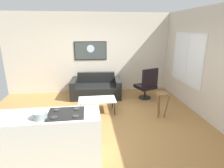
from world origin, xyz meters
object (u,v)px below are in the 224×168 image
Objects in this scene: couch at (96,89)px; wall_painting at (91,51)px; armchair at (147,84)px; mixing_bowl at (40,115)px; coffee_table at (97,100)px; bar_stool at (162,99)px.

wall_painting reaches higher than couch.
wall_painting is at bearing 149.45° from armchair.
couch is at bearing 72.33° from mixing_bowl.
mixing_bowl is (-1.03, -3.24, 0.68)m from couch.
coffee_table is at bearing 63.25° from mixing_bowl.
armchair reaches higher than couch.
couch is 1.26m from coffee_table.
couch is 2.41m from bar_stool.
mixing_bowl is (-2.65, -1.47, 0.43)m from bar_stool.
coffee_table is at bearing 163.04° from bar_stool.
mixing_bowl reaches higher than bar_stool.
couch is 2.56× the size of bar_stool.
armchair is (1.65, -0.47, 0.24)m from couch.
armchair is 4.69× the size of mixing_bowl.
coffee_table is at bearing -154.78° from armchair.
armchair is (1.68, 0.79, 0.15)m from coffee_table.
bar_stool is 3.01× the size of mixing_bowl.
bar_stool is at bearing -16.96° from coffee_table.
bar_stool is 3.10m from wall_painting.
armchair is at bearing -30.55° from wall_painting.
bar_stool is (1.62, -1.76, 0.25)m from couch.
couch is at bearing 164.18° from armchair.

